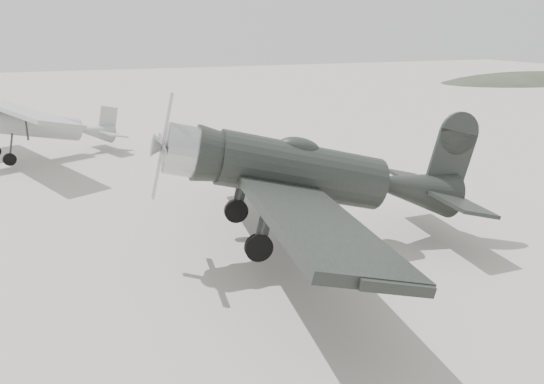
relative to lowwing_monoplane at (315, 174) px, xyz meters
The scene contains 4 objects.
ground 3.32m from the lowwing_monoplane, 98.46° to the right, with size 160.00×160.00×0.00m, color #A3A090.
hill_northeast 62.38m from the lowwing_monoplane, 37.20° to the left, with size 32.00×16.00×5.20m, color #2F3929.
lowwing_monoplane is the anchor object (origin of this frame).
highwing_monoplane 17.56m from the lowwing_monoplane, 118.09° to the left, with size 8.56×11.82×3.39m.
Camera 1 is at (-6.56, -11.32, 6.55)m, focal length 35.00 mm.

